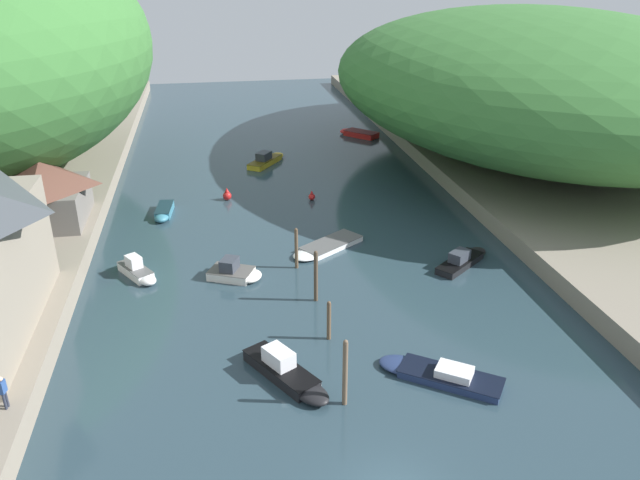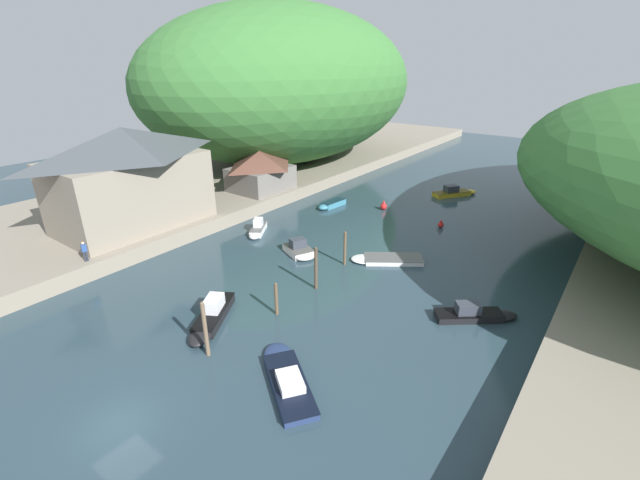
# 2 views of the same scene
# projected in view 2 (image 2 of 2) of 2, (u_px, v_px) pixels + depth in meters

# --- Properties ---
(water_surface) EXTENTS (130.00, 130.00, 0.00)m
(water_surface) POSITION_uv_depth(u_px,v_px,m) (401.00, 235.00, 42.88)
(water_surface) COLOR #283D47
(water_surface) RESTS_ON ground
(left_bank) EXTENTS (22.00, 120.00, 1.41)m
(left_bank) POSITION_uv_depth(u_px,v_px,m) (223.00, 184.00, 57.02)
(left_bank) COLOR gray
(left_bank) RESTS_ON ground
(hillside_left) EXTENTS (33.12, 46.37, 22.25)m
(hillside_left) POSITION_uv_depth(u_px,v_px,m) (284.00, 85.00, 63.36)
(hillside_left) COLOR #387033
(hillside_left) RESTS_ON left_bank
(waterfront_building) EXTENTS (8.54, 14.26, 9.26)m
(waterfront_building) POSITION_uv_depth(u_px,v_px,m) (129.00, 176.00, 39.75)
(waterfront_building) COLOR gray
(waterfront_building) RESTS_ON left_bank
(boathouse_shed) EXTENTS (6.17, 7.37, 4.74)m
(boathouse_shed) POSITION_uv_depth(u_px,v_px,m) (260.00, 170.00, 51.49)
(boathouse_shed) COLOR slate
(boathouse_shed) RESTS_ON left_bank
(boat_red_skiff) EXTENTS (4.31, 5.96, 1.49)m
(boat_red_skiff) POSITION_uv_depth(u_px,v_px,m) (211.00, 317.00, 28.59)
(boat_red_skiff) COLOR black
(boat_red_skiff) RESTS_ON water_surface
(boat_mid_channel) EXTENTS (4.05, 3.23, 1.40)m
(boat_mid_channel) POSITION_uv_depth(u_px,v_px,m) (300.00, 250.00, 38.41)
(boat_mid_channel) COLOR silver
(boat_mid_channel) RESTS_ON water_surface
(boat_white_cruiser) EXTENTS (4.69, 5.82, 1.40)m
(boat_white_cruiser) POSITION_uv_depth(u_px,v_px,m) (456.00, 192.00, 54.65)
(boat_white_cruiser) COLOR gold
(boat_white_cruiser) RESTS_ON water_surface
(boat_far_right_bank) EXTENTS (6.22, 5.21, 0.41)m
(boat_far_right_bank) POSITION_uv_depth(u_px,v_px,m) (385.00, 259.00, 37.26)
(boat_far_right_bank) COLOR white
(boat_far_right_bank) RESTS_ON water_surface
(boat_yellow_tender) EXTENTS (1.58, 4.22, 0.67)m
(boat_yellow_tender) POSITION_uv_depth(u_px,v_px,m) (331.00, 205.00, 50.47)
(boat_yellow_tender) COLOR teal
(boat_yellow_tender) RESTS_ON water_surface
(boat_navy_launch) EXTENTS (6.35, 5.24, 0.87)m
(boat_navy_launch) POSITION_uv_depth(u_px,v_px,m) (287.00, 377.00, 23.52)
(boat_navy_launch) COLOR navy
(boat_navy_launch) RESTS_ON water_surface
(boat_far_upstream) EXTENTS (4.79, 4.96, 0.67)m
(boat_far_upstream) POSITION_uv_depth(u_px,v_px,m) (573.00, 193.00, 54.88)
(boat_far_upstream) COLOR red
(boat_far_upstream) RESTS_ON water_surface
(boat_near_quay) EXTENTS (5.21, 4.57, 1.23)m
(boat_near_quay) POSITION_uv_depth(u_px,v_px,m) (476.00, 314.00, 29.06)
(boat_near_quay) COLOR black
(boat_near_quay) RESTS_ON water_surface
(boat_small_dinghy) EXTENTS (3.09, 4.02, 1.43)m
(boat_small_dinghy) POSITION_uv_depth(u_px,v_px,m) (257.00, 230.00, 42.94)
(boat_small_dinghy) COLOR white
(boat_small_dinghy) RESTS_ON water_surface
(mooring_post_nearest) EXTENTS (0.25, 0.25, 3.71)m
(mooring_post_nearest) POSITION_uv_depth(u_px,v_px,m) (205.00, 329.00, 24.93)
(mooring_post_nearest) COLOR brown
(mooring_post_nearest) RESTS_ON water_surface
(mooring_post_second) EXTENTS (0.24, 0.24, 2.47)m
(mooring_post_second) POSITION_uv_depth(u_px,v_px,m) (276.00, 299.00, 29.22)
(mooring_post_second) COLOR brown
(mooring_post_second) RESTS_ON water_surface
(mooring_post_middle) EXTENTS (0.26, 0.26, 3.51)m
(mooring_post_middle) POSITION_uv_depth(u_px,v_px,m) (316.00, 268.00, 32.28)
(mooring_post_middle) COLOR #4C3D2D
(mooring_post_middle) RESTS_ON water_surface
(mooring_post_fourth) EXTENTS (0.24, 0.24, 3.05)m
(mooring_post_fourth) POSITION_uv_depth(u_px,v_px,m) (345.00, 248.00, 36.19)
(mooring_post_fourth) COLOR brown
(mooring_post_fourth) RESTS_ON water_surface
(channel_buoy_near) EXTENTS (0.60, 0.60, 0.90)m
(channel_buoy_near) POSITION_uv_depth(u_px,v_px,m) (441.00, 224.00, 44.50)
(channel_buoy_near) COLOR red
(channel_buoy_near) RESTS_ON water_surface
(channel_buoy_far) EXTENTS (0.77, 0.77, 1.16)m
(channel_buoy_far) POSITION_uv_depth(u_px,v_px,m) (384.00, 206.00, 49.58)
(channel_buoy_far) COLOR red
(channel_buoy_far) RESTS_ON water_surface
(person_on_quay) EXTENTS (0.29, 0.42, 1.69)m
(person_on_quay) POSITION_uv_depth(u_px,v_px,m) (84.00, 250.00, 33.76)
(person_on_quay) COLOR #282D3D
(person_on_quay) RESTS_ON left_bank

